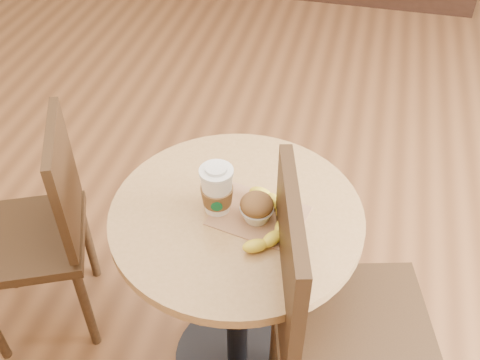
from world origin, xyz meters
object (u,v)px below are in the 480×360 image
at_px(chair_right, 330,319).
at_px(muffin, 257,208).
at_px(chair_left, 42,227).
at_px(banana, 268,220).
at_px(cafe_table, 237,265).
at_px(coffee_cup, 217,191).

distance_m(chair_right, muffin, 0.36).
xyz_separation_m(chair_left, muffin, (0.73, -0.07, 0.33)).
bearing_deg(chair_left, chair_right, 55.28).
bearing_deg(chair_right, banana, 48.22).
distance_m(cafe_table, coffee_cup, 0.29).
height_order(chair_right, coffee_cup, chair_right).
xyz_separation_m(chair_left, coffee_cup, (0.62, -0.05, 0.35)).
relative_size(chair_right, muffin, 10.84).
relative_size(cafe_table, coffee_cup, 5.04).
bearing_deg(muffin, coffee_cup, 173.27).
relative_size(cafe_table, chair_left, 0.89).
relative_size(chair_left, coffee_cup, 5.70).
bearing_deg(muffin, chair_left, 174.78).
height_order(chair_left, muffin, chair_left).
bearing_deg(muffin, banana, -24.08).
bearing_deg(muffin, chair_right, -26.36).
relative_size(coffee_cup, banana, 0.59).
relative_size(chair_right, coffee_cup, 6.57).
xyz_separation_m(chair_right, banana, (-0.20, 0.10, 0.23)).
distance_m(cafe_table, chair_left, 0.68).
bearing_deg(chair_left, cafe_table, 61.49).
distance_m(chair_left, chair_right, 0.98).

